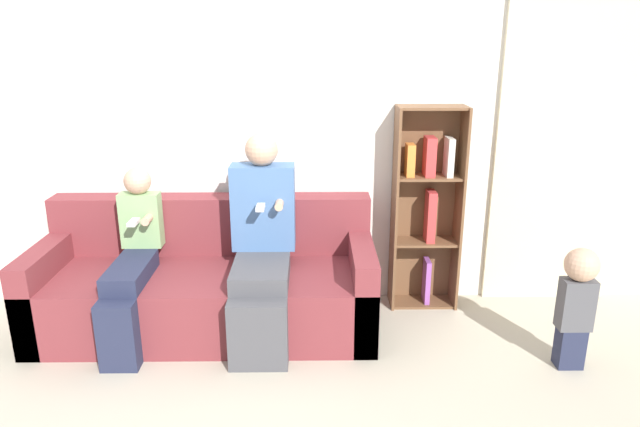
# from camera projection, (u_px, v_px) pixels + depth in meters

# --- Properties ---
(ground_plane) EXTENTS (14.00, 14.00, 0.00)m
(ground_plane) POSITION_uv_depth(u_px,v_px,m) (253.00, 367.00, 3.35)
(ground_plane) COLOR #B2A893
(back_wall) EXTENTS (10.00, 0.06, 2.55)m
(back_wall) POSITION_uv_depth(u_px,v_px,m) (261.00, 125.00, 3.90)
(back_wall) COLOR silver
(back_wall) RESTS_ON ground_plane
(curtain_panel) EXTENTS (0.89, 0.04, 2.14)m
(curtain_panel) POSITION_uv_depth(u_px,v_px,m) (559.00, 155.00, 3.94)
(curtain_panel) COLOR beige
(curtain_panel) RESTS_ON ground_plane
(couch) EXTENTS (2.16, 0.85, 0.82)m
(couch) POSITION_uv_depth(u_px,v_px,m) (208.00, 285.00, 3.76)
(couch) COLOR maroon
(couch) RESTS_ON ground_plane
(adult_seated) EXTENTS (0.41, 0.76, 1.28)m
(adult_seated) POSITION_uv_depth(u_px,v_px,m) (262.00, 238.00, 3.55)
(adult_seated) COLOR #47474C
(adult_seated) RESTS_ON ground_plane
(child_seated) EXTENTS (0.26, 0.78, 1.06)m
(child_seated) POSITION_uv_depth(u_px,v_px,m) (131.00, 261.00, 3.52)
(child_seated) COLOR #232842
(child_seated) RESTS_ON ground_plane
(toddler_standing) EXTENTS (0.19, 0.19, 0.74)m
(toddler_standing) POSITION_uv_depth(u_px,v_px,m) (577.00, 299.00, 3.23)
(toddler_standing) COLOR #232842
(toddler_standing) RESTS_ON ground_plane
(bookshelf) EXTENTS (0.46, 0.24, 1.42)m
(bookshelf) POSITION_uv_depth(u_px,v_px,m) (427.00, 205.00, 3.95)
(bookshelf) COLOR brown
(bookshelf) RESTS_ON ground_plane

